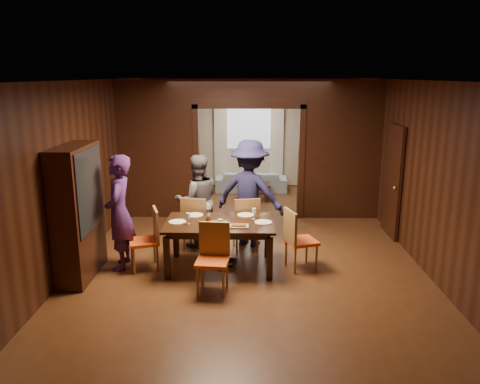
{
  "coord_description": "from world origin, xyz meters",
  "views": [
    {
      "loc": [
        -0.0,
        -8.09,
        2.99
      ],
      "look_at": [
        -0.15,
        -0.4,
        1.05
      ],
      "focal_mm": 35.0,
      "sensor_mm": 36.0,
      "label": 1
    }
  ],
  "objects_px": {
    "chair_left": "(144,240)",
    "hutch": "(78,213)",
    "coffee_table": "(254,192)",
    "chair_near": "(212,259)",
    "chair_far_l": "(197,222)",
    "chair_right": "(302,239)",
    "chair_far_r": "(245,223)",
    "person_grey": "(197,201)",
    "sofa": "(251,181)",
    "dining_table": "(220,245)",
    "person_navy": "(250,193)",
    "person_purple": "(119,212)"
  },
  "relations": [
    {
      "from": "chair_left",
      "to": "hutch",
      "type": "height_order",
      "value": "hutch"
    },
    {
      "from": "person_purple",
      "to": "chair_near",
      "type": "distance_m",
      "value": 1.78
    },
    {
      "from": "person_purple",
      "to": "chair_far_r",
      "type": "height_order",
      "value": "person_purple"
    },
    {
      "from": "person_navy",
      "to": "sofa",
      "type": "bearing_deg",
      "value": -69.74
    },
    {
      "from": "chair_right",
      "to": "chair_near",
      "type": "relative_size",
      "value": 1.0
    },
    {
      "from": "chair_left",
      "to": "person_purple",
      "type": "bearing_deg",
      "value": -118.23
    },
    {
      "from": "chair_right",
      "to": "sofa",
      "type": "bearing_deg",
      "value": -9.71
    },
    {
      "from": "chair_left",
      "to": "hutch",
      "type": "xyz_separation_m",
      "value": [
        -0.89,
        -0.27,
        0.52
      ]
    },
    {
      "from": "chair_far_l",
      "to": "chair_far_r",
      "type": "bearing_deg",
      "value": -170.55
    },
    {
      "from": "chair_far_r",
      "to": "chair_near",
      "type": "xyz_separation_m",
      "value": [
        -0.45,
        -1.65,
        0.0
      ]
    },
    {
      "from": "person_grey",
      "to": "chair_near",
      "type": "distance_m",
      "value": 1.93
    },
    {
      "from": "chair_right",
      "to": "chair_far_l",
      "type": "relative_size",
      "value": 1.0
    },
    {
      "from": "person_navy",
      "to": "chair_left",
      "type": "distance_m",
      "value": 2.06
    },
    {
      "from": "chair_far_r",
      "to": "person_navy",
      "type": "bearing_deg",
      "value": -115.19
    },
    {
      "from": "person_grey",
      "to": "sofa",
      "type": "bearing_deg",
      "value": -121.92
    },
    {
      "from": "chair_right",
      "to": "dining_table",
      "type": "bearing_deg",
      "value": 71.31
    },
    {
      "from": "chair_far_r",
      "to": "hutch",
      "type": "height_order",
      "value": "hutch"
    },
    {
      "from": "chair_right",
      "to": "hutch",
      "type": "distance_m",
      "value": 3.42
    },
    {
      "from": "person_grey",
      "to": "chair_right",
      "type": "bearing_deg",
      "value": 131.51
    },
    {
      "from": "person_grey",
      "to": "chair_left",
      "type": "distance_m",
      "value": 1.34
    },
    {
      "from": "coffee_table",
      "to": "chair_near",
      "type": "bearing_deg",
      "value": -97.06
    },
    {
      "from": "person_navy",
      "to": "sofa",
      "type": "xyz_separation_m",
      "value": [
        0.05,
        3.94,
        -0.68
      ]
    },
    {
      "from": "chair_right",
      "to": "chair_far_l",
      "type": "distance_m",
      "value": 1.91
    },
    {
      "from": "person_navy",
      "to": "chair_far_r",
      "type": "xyz_separation_m",
      "value": [
        -0.07,
        -0.27,
        -0.46
      ]
    },
    {
      "from": "person_purple",
      "to": "dining_table",
      "type": "xyz_separation_m",
      "value": [
        1.56,
        0.0,
        -0.52
      ]
    },
    {
      "from": "sofa",
      "to": "chair_far_l",
      "type": "height_order",
      "value": "chair_far_l"
    },
    {
      "from": "hutch",
      "to": "dining_table",
      "type": "bearing_deg",
      "value": 9.35
    },
    {
      "from": "person_navy",
      "to": "chair_right",
      "type": "height_order",
      "value": "person_navy"
    },
    {
      "from": "person_grey",
      "to": "chair_far_l",
      "type": "height_order",
      "value": "person_grey"
    },
    {
      "from": "chair_far_l",
      "to": "chair_right",
      "type": "bearing_deg",
      "value": 165.4
    },
    {
      "from": "chair_far_r",
      "to": "dining_table",
      "type": "bearing_deg",
      "value": 53.27
    },
    {
      "from": "chair_far_l",
      "to": "hutch",
      "type": "xyz_separation_m",
      "value": [
        -1.63,
        -1.16,
        0.52
      ]
    },
    {
      "from": "sofa",
      "to": "chair_right",
      "type": "relative_size",
      "value": 1.9
    },
    {
      "from": "chair_left",
      "to": "dining_table",
      "type": "bearing_deg",
      "value": 75.22
    },
    {
      "from": "sofa",
      "to": "chair_left",
      "type": "distance_m",
      "value": 5.36
    },
    {
      "from": "person_navy",
      "to": "chair_near",
      "type": "height_order",
      "value": "person_navy"
    },
    {
      "from": "person_purple",
      "to": "chair_right",
      "type": "height_order",
      "value": "person_purple"
    },
    {
      "from": "dining_table",
      "to": "chair_far_l",
      "type": "bearing_deg",
      "value": 118.83
    },
    {
      "from": "chair_right",
      "to": "chair_far_l",
      "type": "height_order",
      "value": "same"
    },
    {
      "from": "chair_left",
      "to": "chair_right",
      "type": "relative_size",
      "value": 1.0
    },
    {
      "from": "chair_left",
      "to": "person_grey",
      "type": "bearing_deg",
      "value": 127.53
    },
    {
      "from": "person_purple",
      "to": "sofa",
      "type": "relative_size",
      "value": 0.98
    },
    {
      "from": "person_navy",
      "to": "coffee_table",
      "type": "distance_m",
      "value": 3.2
    },
    {
      "from": "person_purple",
      "to": "coffee_table",
      "type": "bearing_deg",
      "value": 148.88
    },
    {
      "from": "sofa",
      "to": "chair_left",
      "type": "height_order",
      "value": "chair_left"
    },
    {
      "from": "chair_left",
      "to": "chair_far_r",
      "type": "bearing_deg",
      "value": 100.52
    },
    {
      "from": "coffee_table",
      "to": "chair_left",
      "type": "bearing_deg",
      "value": -112.46
    },
    {
      "from": "chair_far_l",
      "to": "chair_near",
      "type": "distance_m",
      "value": 1.72
    },
    {
      "from": "coffee_table",
      "to": "chair_near",
      "type": "distance_m",
      "value": 5.09
    },
    {
      "from": "coffee_table",
      "to": "chair_far_l",
      "type": "xyz_separation_m",
      "value": [
        -1.02,
        -3.37,
        0.28
      ]
    }
  ]
}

